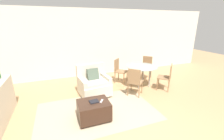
# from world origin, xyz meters

# --- Properties ---
(ground_plane) EXTENTS (20.00, 20.00, 0.00)m
(ground_plane) POSITION_xyz_m (0.00, 0.00, 0.00)
(ground_plane) COLOR tan
(wall_back) EXTENTS (12.00, 0.06, 2.75)m
(wall_back) POSITION_xyz_m (0.00, 3.96, 1.38)
(wall_back) COLOR silver
(wall_back) RESTS_ON ground_plane
(area_rug) EXTENTS (2.98, 1.87, 0.01)m
(area_rug) POSITION_xyz_m (-0.33, 1.07, 0.00)
(area_rug) COLOR tan
(area_rug) RESTS_ON ground_plane
(armchair) EXTENTS (0.97, 0.90, 0.96)m
(armchair) POSITION_xyz_m (-0.18, 2.01, 0.37)
(armchair) COLOR beige
(armchair) RESTS_ON ground_plane
(ottoman) EXTENTS (0.73, 0.58, 0.45)m
(ottoman) POSITION_xyz_m (-0.49, 0.78, 0.25)
(ottoman) COLOR #382319
(ottoman) RESTS_ON ground_plane
(book_stack) EXTENTS (0.22, 0.18, 0.03)m
(book_stack) POSITION_xyz_m (-0.48, 0.78, 0.47)
(book_stack) COLOR black
(book_stack) RESTS_ON ottoman
(tv_remote_primary) EXTENTS (0.13, 0.16, 0.01)m
(tv_remote_primary) POSITION_xyz_m (-0.30, 0.76, 0.46)
(tv_remote_primary) COLOR #B7B7BC
(tv_remote_primary) RESTS_ON ottoman
(potted_plant) EXTENTS (0.39, 0.39, 1.10)m
(potted_plant) POSITION_xyz_m (-2.82, 2.78, 0.23)
(potted_plant) COLOR brown
(potted_plant) RESTS_ON ground_plane
(dining_table) EXTENTS (1.09, 1.09, 0.73)m
(dining_table) POSITION_xyz_m (1.61, 2.13, 0.65)
(dining_table) COLOR #8C9E99
(dining_table) RESTS_ON ground_plane
(dining_chair_near_left) EXTENTS (0.59, 0.59, 0.90)m
(dining_chair_near_left) POSITION_xyz_m (0.99, 1.52, 0.52)
(dining_chair_near_left) COLOR #93704C
(dining_chair_near_left) RESTS_ON ground_plane
(dining_chair_near_right) EXTENTS (0.59, 0.59, 0.90)m
(dining_chair_near_right) POSITION_xyz_m (2.22, 1.52, 0.52)
(dining_chair_near_right) COLOR #93704C
(dining_chair_near_right) RESTS_ON ground_plane
(dining_chair_far_left) EXTENTS (0.59, 0.59, 0.90)m
(dining_chair_far_left) POSITION_xyz_m (0.99, 2.74, 0.52)
(dining_chair_far_left) COLOR #93704C
(dining_chair_far_left) RESTS_ON ground_plane
(dining_chair_far_right) EXTENTS (0.59, 0.59, 0.90)m
(dining_chair_far_right) POSITION_xyz_m (2.22, 2.74, 0.52)
(dining_chair_far_right) COLOR #93704C
(dining_chair_far_right) RESTS_ON ground_plane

